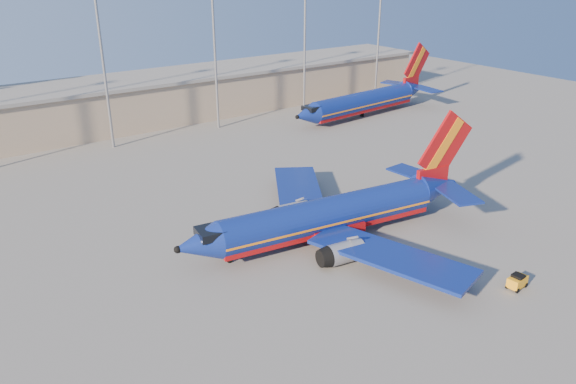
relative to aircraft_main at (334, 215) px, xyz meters
name	(u,v)px	position (x,y,z in m)	size (l,w,h in m)	color
ground	(303,244)	(-3.99, 0.56, -2.73)	(220.00, 220.00, 0.00)	slate
terminal_building	(165,96)	(6.01, 58.56, 1.58)	(122.00, 16.00, 8.50)	gray
light_mast_row	(160,35)	(1.01, 46.56, 14.82)	(101.60, 1.60, 28.65)	gray
aircraft_main	(334,215)	(0.00, 0.00, 0.00)	(37.72, 36.07, 12.81)	navy
aircraft_second	(366,101)	(39.23, 36.97, 0.23)	(38.21, 14.83, 12.94)	navy
baggage_tug	(517,281)	(7.33, -18.53, -1.98)	(2.11, 1.37, 1.46)	orange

